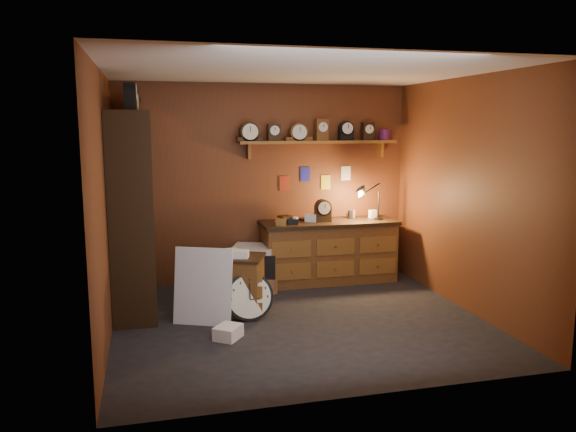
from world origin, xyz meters
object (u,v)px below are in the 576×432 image
at_px(shelving_unit, 130,203).
at_px(workbench, 329,248).
at_px(big_round_clock, 249,297).
at_px(low_cabinet, 237,282).

height_order(shelving_unit, workbench, shelving_unit).
xyz_separation_m(shelving_unit, big_round_clock, (1.26, -0.79, -0.99)).
relative_size(shelving_unit, workbench, 1.37).
bearing_deg(low_cabinet, shelving_unit, 177.45).
bearing_deg(low_cabinet, big_round_clock, -48.26).
bearing_deg(big_round_clock, workbench, 43.77).
bearing_deg(shelving_unit, low_cabinet, -24.65).
xyz_separation_m(shelving_unit, low_cabinet, (1.17, -0.54, -0.88)).
relative_size(shelving_unit, low_cabinet, 3.37).
distance_m(shelving_unit, low_cabinet, 1.56).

